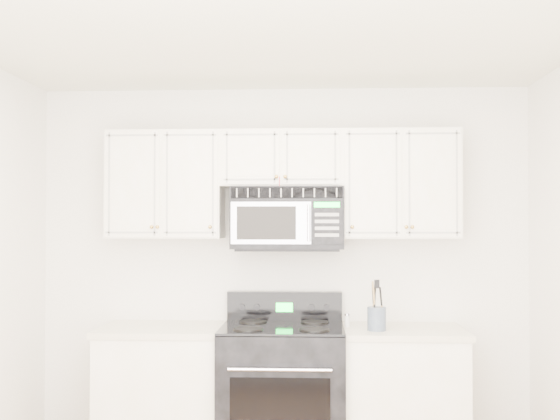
{
  "coord_description": "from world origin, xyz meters",
  "views": [
    {
      "loc": [
        0.23,
        -3.32,
        1.62
      ],
      "look_at": [
        0.0,
        1.3,
        1.71
      ],
      "focal_mm": 45.0,
      "sensor_mm": 36.0,
      "label": 1
    }
  ],
  "objects": [
    {
      "name": "room",
      "position": [
        0.0,
        0.0,
        1.3
      ],
      "size": [
        3.51,
        3.51,
        2.61
      ],
      "color": "brown",
      "rests_on": "ground"
    },
    {
      "name": "shaker_pepper",
      "position": [
        0.64,
        1.41,
        0.97
      ],
      "size": [
        0.04,
        0.04,
        0.11
      ],
      "color": "silver",
      "rests_on": "base_cabinet_right"
    },
    {
      "name": "microwave",
      "position": [
        0.04,
        1.55,
        1.66
      ],
      "size": [
        0.77,
        0.43,
        0.43
      ],
      "color": "black",
      "rests_on": "ground"
    },
    {
      "name": "utensil_crock",
      "position": [
        0.64,
        1.32,
        1.01
      ],
      "size": [
        0.12,
        0.12,
        0.33
      ],
      "color": "#4E5D6B",
      "rests_on": "base_cabinet_right"
    },
    {
      "name": "range",
      "position": [
        0.01,
        1.41,
        0.48
      ],
      "size": [
        0.82,
        0.74,
        1.14
      ],
      "color": "black",
      "rests_on": "ground"
    },
    {
      "name": "upper_cabinets",
      "position": [
        -0.0,
        1.58,
        1.93
      ],
      "size": [
        2.44,
        0.37,
        0.75
      ],
      "color": "beige",
      "rests_on": "ground"
    },
    {
      "name": "base_cabinet_right",
      "position": [
        0.8,
        1.44,
        0.43
      ],
      "size": [
        0.86,
        0.65,
        0.92
      ],
      "color": "beige",
      "rests_on": "ground"
    },
    {
      "name": "shaker_salt",
      "position": [
        0.45,
        1.48,
        0.97
      ],
      "size": [
        0.04,
        0.04,
        0.09
      ],
      "color": "silver",
      "rests_on": "base_cabinet_right"
    },
    {
      "name": "base_cabinet_left",
      "position": [
        -0.8,
        1.44,
        0.43
      ],
      "size": [
        0.86,
        0.65,
        0.92
      ],
      "color": "beige",
      "rests_on": "ground"
    }
  ]
}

